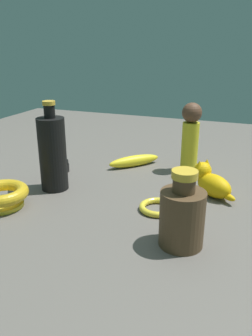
{
  "coord_description": "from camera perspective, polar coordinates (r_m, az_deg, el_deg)",
  "views": [
    {
      "loc": [
        0.33,
        -0.86,
        0.4
      ],
      "look_at": [
        0.0,
        0.0,
        0.06
      ],
      "focal_mm": 36.18,
      "sensor_mm": 36.0,
      "label": 1
    }
  ],
  "objects": [
    {
      "name": "bowl",
      "position": [
        0.93,
        -20.22,
        -4.28
      ],
      "size": [
        0.14,
        0.14,
        0.05
      ],
      "color": "yellow",
      "rests_on": "ground"
    },
    {
      "name": "person_figure_adult",
      "position": [
        1.11,
        10.8,
        5.43
      ],
      "size": [
        0.06,
        0.06,
        0.22
      ],
      "color": "yellow",
      "rests_on": "ground"
    },
    {
      "name": "cat_figurine",
      "position": [
        0.96,
        14.18,
        -2.26
      ],
      "size": [
        0.13,
        0.12,
        0.09
      ],
      "color": "#E1A90B",
      "rests_on": "ground"
    },
    {
      "name": "ground",
      "position": [
        1.0,
        0.0,
        -3.13
      ],
      "size": [
        2.0,
        2.0,
        0.0
      ],
      "primitive_type": "plane",
      "color": "#5B5651"
    },
    {
      "name": "bottle_tall",
      "position": [
        0.97,
        -12.26,
        2.5
      ],
      "size": [
        0.08,
        0.08,
        0.25
      ],
      "color": "black",
      "rests_on": "ground"
    },
    {
      "name": "banana",
      "position": [
        1.16,
        1.4,
        1.21
      ],
      "size": [
        0.15,
        0.16,
        0.04
      ],
      "primitive_type": "ellipsoid",
      "rotation": [
        0.0,
        0.0,
        0.83
      ],
      "color": "yellow",
      "rests_on": "ground"
    },
    {
      "name": "nail_polish_jar",
      "position": [
        1.13,
        -10.74,
        0.34
      ],
      "size": [
        0.05,
        0.05,
        0.04
      ],
      "color": "black",
      "rests_on": "ground"
    },
    {
      "name": "bangle",
      "position": [
        0.86,
        5.42,
        -6.61
      ],
      "size": [
        0.1,
        0.1,
        0.02
      ],
      "primitive_type": "torus",
      "color": "yellow",
      "rests_on": "ground"
    },
    {
      "name": "bottle_short",
      "position": [
        0.71,
        9.43,
        -7.87
      ],
      "size": [
        0.09,
        0.09,
        0.17
      ],
      "color": "#503924",
      "rests_on": "ground"
    }
  ]
}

